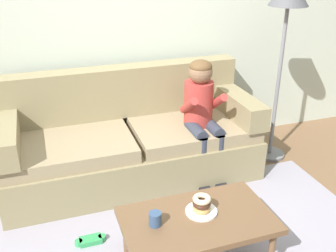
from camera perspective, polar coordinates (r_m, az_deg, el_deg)
ground at (r=3.17m, az=1.32°, el=-14.26°), size 10.00×10.00×0.00m
wall_back at (r=3.84m, az=-5.91°, el=15.85°), size 8.00×0.10×2.80m
area_rug at (r=2.99m, az=3.04°, el=-17.03°), size 2.87×1.62×0.01m
couch at (r=3.63m, az=-5.45°, el=-2.27°), size 2.26×0.90×0.97m
coffee_table at (r=2.62m, az=4.31°, el=-13.86°), size 0.98×0.57×0.40m
person_child at (r=3.48m, az=4.93°, el=2.42°), size 0.34×0.58×1.10m
plate at (r=2.64m, az=4.85°, el=-12.21°), size 0.21×0.21×0.01m
donut at (r=2.63m, az=4.87°, el=-11.78°), size 0.13×0.13×0.04m
donut_second at (r=2.60m, az=4.90°, el=-11.14°), size 0.14×0.14×0.04m
donut_third at (r=2.58m, az=4.93°, el=-10.50°), size 0.17×0.17×0.04m
mug at (r=2.51m, az=-1.87°, el=-13.32°), size 0.08×0.08×0.09m
toy_controller at (r=3.05m, az=-11.15°, el=-16.03°), size 0.23×0.09×0.05m
floor_lamp at (r=3.77m, az=16.93°, el=15.89°), size 0.35×0.35×1.76m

